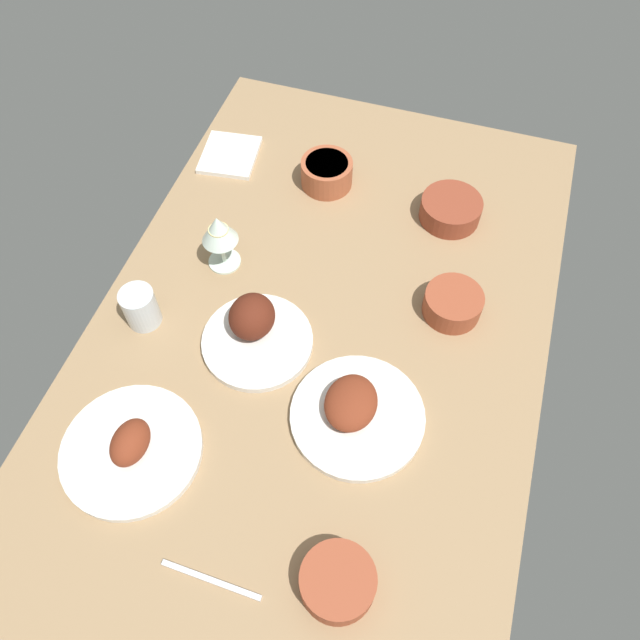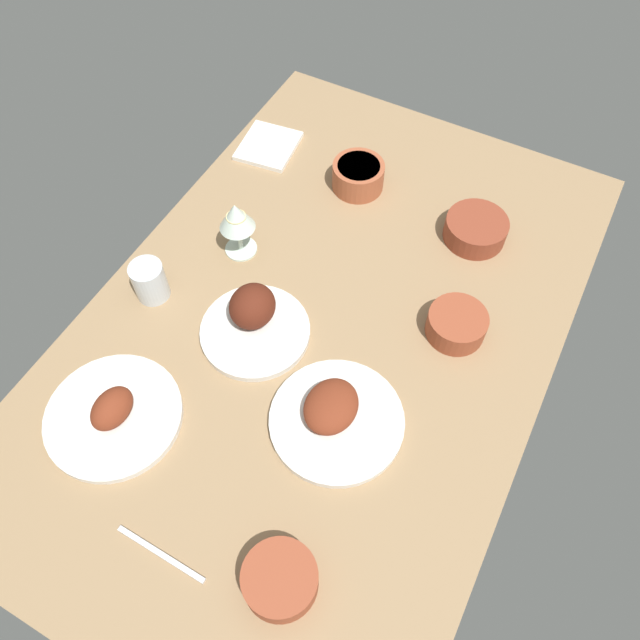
# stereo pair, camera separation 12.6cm
# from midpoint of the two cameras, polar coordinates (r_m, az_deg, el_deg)

# --- Properties ---
(dining_table) EXTENTS (1.40, 0.90, 0.04)m
(dining_table) POSITION_cam_midpoint_polar(r_m,az_deg,el_deg) (1.29, 2.78, -1.18)
(dining_table) COLOR #937551
(dining_table) RESTS_ON ground
(plate_near_viewer) EXTENTS (0.25, 0.25, 0.07)m
(plate_near_viewer) POSITION_cam_midpoint_polar(r_m,az_deg,el_deg) (1.16, 4.46, -8.85)
(plate_near_viewer) COLOR silver
(plate_near_viewer) RESTS_ON dining_table
(plate_far_side) EXTENTS (0.25, 0.25, 0.07)m
(plate_far_side) POSITION_cam_midpoint_polar(r_m,az_deg,el_deg) (1.21, -15.34, -8.45)
(plate_far_side) COLOR silver
(plate_far_side) RESTS_ON dining_table
(plate_center_main) EXTENTS (0.22, 0.22, 0.10)m
(plate_center_main) POSITION_cam_midpoint_polar(r_m,az_deg,el_deg) (1.25, -3.14, -0.15)
(plate_center_main) COLOR silver
(plate_center_main) RESTS_ON dining_table
(bowl_potatoes) EXTENTS (0.12, 0.12, 0.06)m
(bowl_potatoes) POSITION_cam_midpoint_polar(r_m,az_deg,el_deg) (1.51, 5.92, 12.73)
(bowl_potatoes) COLOR #A35133
(bowl_potatoes) RESTS_ON dining_table
(bowl_soup) EXTENTS (0.12, 0.12, 0.05)m
(bowl_soup) POSITION_cam_midpoint_polar(r_m,az_deg,el_deg) (1.07, 0.00, -22.68)
(bowl_soup) COLOR brown
(bowl_soup) RESTS_ON dining_table
(bowl_onions) EXTENTS (0.14, 0.14, 0.05)m
(bowl_onions) POSITION_cam_midpoint_polar(r_m,az_deg,el_deg) (1.45, 16.35, 7.75)
(bowl_onions) COLOR brown
(bowl_onions) RESTS_ON dining_table
(bowl_sauce) EXTENTS (0.12, 0.12, 0.05)m
(bowl_sauce) POSITION_cam_midpoint_polar(r_m,az_deg,el_deg) (1.29, 15.01, -0.55)
(bowl_sauce) COLOR brown
(bowl_sauce) RESTS_ON dining_table
(wine_glass) EXTENTS (0.08, 0.08, 0.14)m
(wine_glass) POSITION_cam_midpoint_polar(r_m,az_deg,el_deg) (1.32, -4.85, 8.90)
(wine_glass) COLOR silver
(wine_glass) RESTS_ON dining_table
(water_tumbler) EXTENTS (0.07, 0.07, 0.09)m
(water_tumbler) POSITION_cam_midpoint_polar(r_m,az_deg,el_deg) (1.32, -12.52, 3.25)
(water_tumbler) COLOR silver
(water_tumbler) RESTS_ON dining_table
(folded_napkin) EXTENTS (0.16, 0.15, 0.01)m
(folded_napkin) POSITION_cam_midpoint_polar(r_m,az_deg,el_deg) (1.61, -2.38, 15.29)
(folded_napkin) COLOR white
(folded_napkin) RESTS_ON dining_table
(fork_loose) EXTENTS (0.01, 0.17, 0.01)m
(fork_loose) POSITION_cam_midpoint_polar(r_m,az_deg,el_deg) (1.12, -10.87, -20.34)
(fork_loose) COLOR silver
(fork_loose) RESTS_ON dining_table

